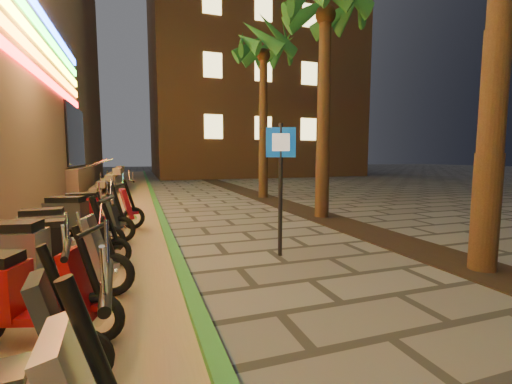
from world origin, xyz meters
name	(u,v)px	position (x,y,z in m)	size (l,w,h in m)	color
parking_strip	(103,212)	(-2.60, 10.00, 0.01)	(3.40, 60.00, 0.01)	#8C7251
green_curb	(158,208)	(-0.90, 10.00, 0.05)	(0.18, 60.00, 0.10)	#2A6F29
planting_strip	(364,231)	(3.60, 5.00, 0.01)	(1.20, 40.00, 0.02)	black
apartment_block	(245,48)	(9.00, 32.00, 12.50)	(18.00, 16.06, 25.00)	brown
palm_c	(326,14)	(3.60, 7.00, 5.73)	(2.97, 3.02, 6.91)	#472D19
palm_d	(263,56)	(3.60, 12.00, 5.94)	(2.97, 3.02, 7.16)	#472D19
pedestrian_sign	(281,171)	(0.90, 3.78, 1.53)	(0.50, 0.19, 2.36)	black
scooter_6	(13,294)	(-2.63, 1.87, 0.50)	(1.63, 0.86, 1.16)	black
scooter_7	(35,257)	(-2.71, 2.94, 0.57)	(1.86, 0.79, 1.31)	black
scooter_8	(62,244)	(-2.60, 3.93, 0.48)	(1.57, 0.59, 1.10)	black
scooter_9	(60,230)	(-2.79, 4.81, 0.51)	(1.67, 0.60, 1.18)	black
scooter_10	(80,217)	(-2.65, 5.96, 0.55)	(1.77, 0.92, 1.26)	black
scooter_11	(95,210)	(-2.45, 6.87, 0.54)	(1.77, 0.79, 1.25)	black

